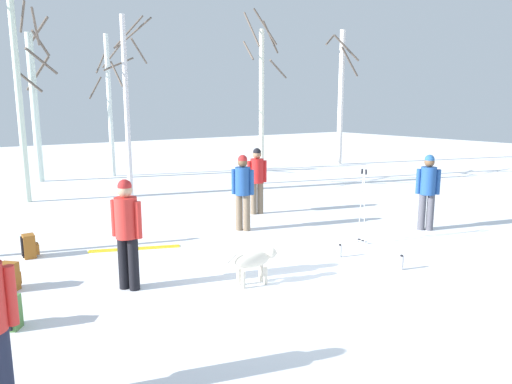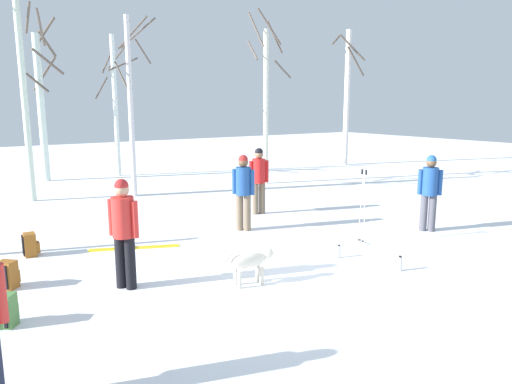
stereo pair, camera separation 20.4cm
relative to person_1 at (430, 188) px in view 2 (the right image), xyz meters
The scene contains 19 objects.
ground_plane 4.14m from the person_1, 167.68° to the right, with size 60.00×60.00×0.00m, color white.
person_1 is the anchor object (origin of this frame).
person_2 4.14m from the person_1, 122.16° to the left, with size 0.50×0.34×1.72m.
person_3 6.76m from the person_1, behind, with size 0.35×0.44×1.72m.
person_4 4.14m from the person_1, 145.44° to the left, with size 0.37×0.42×1.72m.
dog 5.11m from the person_1, behind, with size 0.89×0.30×0.57m.
ski_pair_lying_0 6.48m from the person_1, 157.96° to the left, with size 1.68×0.83×0.05m.
ski_poles_0 1.99m from the person_1, behind, with size 0.07×0.21×1.53m.
backpack_0 8.32m from the person_1, 158.58° to the left, with size 0.29×0.27×0.44m.
backpack_1 8.44m from the person_1, 169.77° to the left, with size 0.35×0.34×0.44m.
backpack_2 8.49m from the person_1, behind, with size 0.34×0.34×0.44m.
water_bottle_0 3.07m from the person_1, 152.20° to the right, with size 0.08×0.08×0.27m.
water_bottle_1 3.12m from the person_1, behind, with size 0.07×0.07×0.25m.
birch_tree_0 11.36m from the person_1, 128.30° to the left, with size 1.73×1.73×7.66m.
birch_tree_1 13.77m from the person_1, 114.77° to the left, with size 1.31×1.56×5.90m.
birch_tree_2 8.86m from the person_1, 117.86° to the left, with size 1.38×1.59×5.42m.
birch_tree_3 12.71m from the person_1, 104.29° to the left, with size 1.57×0.88×5.44m.
birch_tree_4 7.59m from the person_1, 84.74° to the left, with size 1.51×1.51×5.93m.
birch_tree_5 12.10m from the person_1, 54.43° to the left, with size 1.36×1.69×6.14m.
Camera 2 is at (-5.00, -5.50, 2.80)m, focal length 32.95 mm.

